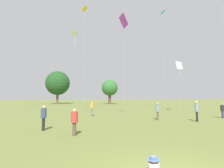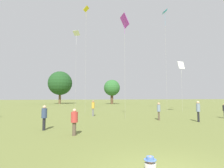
{
  "view_description": "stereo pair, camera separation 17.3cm",
  "coord_description": "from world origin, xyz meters",
  "px_view_note": "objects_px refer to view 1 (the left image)",
  "views": [
    {
      "loc": [
        -2.72,
        -4.24,
        2.2
      ],
      "look_at": [
        -0.14,
        6.46,
        3.02
      ],
      "focal_mm": 28.0,
      "sensor_mm": 36.0,
      "label": 1
    },
    {
      "loc": [
        -2.55,
        -4.28,
        2.2
      ],
      "look_at": [
        -0.14,
        6.46,
        3.02
      ],
      "focal_mm": 28.0,
      "sensor_mm": 36.0,
      "label": 2
    }
  ],
  "objects_px": {
    "person_standing_3": "(197,109)",
    "kite_5": "(179,66)",
    "kite_3": "(124,23)",
    "distant_tree_0": "(58,83)",
    "person_standing_2": "(222,109)",
    "person_standing_4": "(92,107)",
    "person_standing_0": "(74,120)",
    "kite_1": "(75,36)",
    "person_standing_7": "(44,116)",
    "person_standing_5": "(158,110)",
    "distant_tree_1": "(110,88)",
    "kite_4": "(163,17)",
    "kite_6": "(85,14)"
  },
  "relations": [
    {
      "from": "person_standing_5",
      "to": "kite_5",
      "type": "distance_m",
      "value": 11.68
    },
    {
      "from": "person_standing_0",
      "to": "kite_1",
      "type": "xyz_separation_m",
      "value": [
        0.29,
        17.81,
        11.19
      ]
    },
    {
      "from": "person_standing_3",
      "to": "kite_3",
      "type": "xyz_separation_m",
      "value": [
        -5.61,
        3.87,
        9.08
      ]
    },
    {
      "from": "person_standing_0",
      "to": "person_standing_7",
      "type": "xyz_separation_m",
      "value": [
        -1.95,
        2.05,
        0.08
      ]
    },
    {
      "from": "person_standing_4",
      "to": "person_standing_7",
      "type": "bearing_deg",
      "value": 150.3
    },
    {
      "from": "person_standing_3",
      "to": "kite_5",
      "type": "bearing_deg",
      "value": -42.29
    },
    {
      "from": "kite_3",
      "to": "kite_5",
      "type": "distance_m",
      "value": 11.75
    },
    {
      "from": "person_standing_2",
      "to": "kite_4",
      "type": "bearing_deg",
      "value": -68.15
    },
    {
      "from": "kite_6",
      "to": "distant_tree_1",
      "type": "height_order",
      "value": "kite_6"
    },
    {
      "from": "person_standing_7",
      "to": "distant_tree_1",
      "type": "relative_size",
      "value": 0.21
    },
    {
      "from": "kite_4",
      "to": "kite_1",
      "type": "bearing_deg",
      "value": -39.0
    },
    {
      "from": "person_standing_2",
      "to": "kite_4",
      "type": "distance_m",
      "value": 17.8
    },
    {
      "from": "kite_1",
      "to": "person_standing_5",
      "type": "bearing_deg",
      "value": -168.76
    },
    {
      "from": "person_standing_2",
      "to": "person_standing_3",
      "type": "bearing_deg",
      "value": 37.92
    },
    {
      "from": "kite_1",
      "to": "distant_tree_0",
      "type": "bearing_deg",
      "value": -11.19
    },
    {
      "from": "kite_1",
      "to": "person_standing_4",
      "type": "bearing_deg",
      "value": 174.24
    },
    {
      "from": "person_standing_3",
      "to": "person_standing_5",
      "type": "bearing_deg",
      "value": 42.97
    },
    {
      "from": "person_standing_4",
      "to": "kite_3",
      "type": "height_order",
      "value": "kite_3"
    },
    {
      "from": "kite_1",
      "to": "kite_6",
      "type": "bearing_deg",
      "value": -166.64
    },
    {
      "from": "person_standing_0",
      "to": "distant_tree_1",
      "type": "height_order",
      "value": "distant_tree_1"
    },
    {
      "from": "person_standing_7",
      "to": "kite_6",
      "type": "xyz_separation_m",
      "value": [
        3.63,
        13.61,
        13.86
      ]
    },
    {
      "from": "person_standing_2",
      "to": "kite_1",
      "type": "bearing_deg",
      "value": -23.22
    },
    {
      "from": "person_standing_3",
      "to": "person_standing_4",
      "type": "xyz_separation_m",
      "value": [
        -8.6,
        6.76,
        -0.03
      ]
    },
    {
      "from": "person_standing_7",
      "to": "person_standing_2",
      "type": "bearing_deg",
      "value": -112.64
    },
    {
      "from": "kite_1",
      "to": "kite_4",
      "type": "distance_m",
      "value": 14.97
    },
    {
      "from": "distant_tree_0",
      "to": "distant_tree_1",
      "type": "height_order",
      "value": "distant_tree_0"
    },
    {
      "from": "distant_tree_0",
      "to": "kite_6",
      "type": "bearing_deg",
      "value": -79.94
    },
    {
      "from": "person_standing_2",
      "to": "kite_3",
      "type": "xyz_separation_m",
      "value": [
        -10.13,
        2.18,
        9.3
      ]
    },
    {
      "from": "person_standing_2",
      "to": "person_standing_4",
      "type": "height_order",
      "value": "person_standing_4"
    },
    {
      "from": "kite_3",
      "to": "kite_4",
      "type": "height_order",
      "value": "kite_4"
    },
    {
      "from": "kite_3",
      "to": "person_standing_4",
      "type": "bearing_deg",
      "value": 87.23
    },
    {
      "from": "person_standing_4",
      "to": "distant_tree_0",
      "type": "relative_size",
      "value": 0.17
    },
    {
      "from": "person_standing_7",
      "to": "kite_6",
      "type": "relative_size",
      "value": 0.1
    },
    {
      "from": "person_standing_3",
      "to": "distant_tree_1",
      "type": "height_order",
      "value": "distant_tree_1"
    },
    {
      "from": "person_standing_2",
      "to": "person_standing_3",
      "type": "height_order",
      "value": "person_standing_3"
    },
    {
      "from": "kite_5",
      "to": "kite_6",
      "type": "bearing_deg",
      "value": -163.91
    },
    {
      "from": "person_standing_2",
      "to": "person_standing_7",
      "type": "xyz_separation_m",
      "value": [
        -17.28,
        -2.83,
        0.08
      ]
    },
    {
      "from": "person_standing_2",
      "to": "person_standing_3",
      "type": "relative_size",
      "value": 0.83
    },
    {
      "from": "kite_3",
      "to": "kite_4",
      "type": "xyz_separation_m",
      "value": [
        9.37,
        7.88,
        5.36
      ]
    },
    {
      "from": "kite_3",
      "to": "distant_tree_0",
      "type": "height_order",
      "value": "kite_3"
    },
    {
      "from": "person_standing_4",
      "to": "distant_tree_0",
      "type": "distance_m",
      "value": 40.17
    },
    {
      "from": "person_standing_3",
      "to": "kite_5",
      "type": "xyz_separation_m",
      "value": [
        4.48,
        8.8,
        5.62
      ]
    },
    {
      "from": "person_standing_0",
      "to": "person_standing_5",
      "type": "height_order",
      "value": "person_standing_5"
    },
    {
      "from": "person_standing_5",
      "to": "kite_4",
      "type": "height_order",
      "value": "kite_4"
    },
    {
      "from": "person_standing_3",
      "to": "kite_6",
      "type": "relative_size",
      "value": 0.12
    },
    {
      "from": "person_standing_5",
      "to": "kite_6",
      "type": "bearing_deg",
      "value": 12.71
    },
    {
      "from": "person_standing_5",
      "to": "distant_tree_1",
      "type": "xyz_separation_m",
      "value": [
        4.08,
        38.73,
        4.09
      ]
    },
    {
      "from": "person_standing_7",
      "to": "distant_tree_0",
      "type": "bearing_deg",
      "value": -29.11
    },
    {
      "from": "person_standing_5",
      "to": "person_standing_7",
      "type": "xyz_separation_m",
      "value": [
        -9.86,
        -2.93,
        -0.03
      ]
    },
    {
      "from": "person_standing_4",
      "to": "distant_tree_0",
      "type": "height_order",
      "value": "distant_tree_0"
    }
  ]
}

